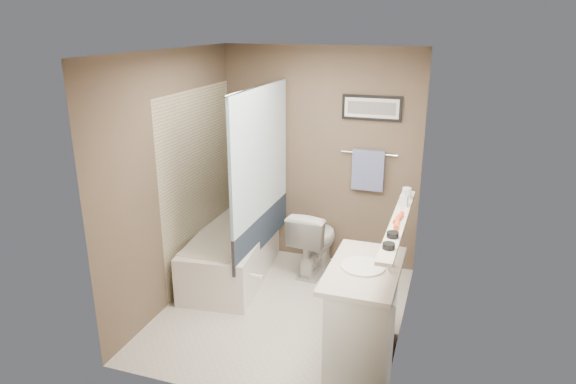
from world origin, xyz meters
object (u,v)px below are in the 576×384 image
(bathtub, at_px, (232,254))
(vanity, at_px, (363,318))
(candle_bowl_far, at_px, (393,235))
(glass_jar, at_px, (407,193))
(soap_bottle, at_px, (404,198))
(hair_brush_back, at_px, (399,218))
(candle_bowl_near, at_px, (389,246))
(toilet, at_px, (314,240))
(hair_brush_front, at_px, (397,223))

(bathtub, bearing_deg, vanity, -38.97)
(candle_bowl_far, relative_size, glass_jar, 0.90)
(bathtub, distance_m, soap_bottle, 2.04)
(glass_jar, relative_size, soap_bottle, 0.68)
(hair_brush_back, xyz_separation_m, glass_jar, (0.00, 0.56, 0.03))
(candle_bowl_near, xyz_separation_m, hair_brush_back, (0.00, 0.57, 0.00))
(toilet, height_order, vanity, vanity)
(hair_brush_front, height_order, glass_jar, glass_jar)
(vanity, distance_m, hair_brush_back, 0.85)
(candle_bowl_near, bearing_deg, glass_jar, 90.00)
(vanity, height_order, soap_bottle, soap_bottle)
(bathtub, relative_size, hair_brush_back, 6.82)
(vanity, distance_m, soap_bottle, 1.09)
(bathtub, height_order, glass_jar, glass_jar)
(soap_bottle, bearing_deg, vanity, -104.26)
(candle_bowl_far, height_order, hair_brush_back, hair_brush_back)
(candle_bowl_near, relative_size, candle_bowl_far, 1.00)
(hair_brush_front, bearing_deg, toilet, 130.18)
(hair_brush_front, distance_m, hair_brush_back, 0.12)
(hair_brush_front, bearing_deg, candle_bowl_near, -90.00)
(bathtub, height_order, soap_bottle, soap_bottle)
(candle_bowl_far, bearing_deg, hair_brush_back, 90.00)
(candle_bowl_near, height_order, soap_bottle, soap_bottle)
(candle_bowl_far, bearing_deg, glass_jar, 90.00)
(toilet, bearing_deg, glass_jar, 158.98)
(bathtub, relative_size, vanity, 1.67)
(candle_bowl_far, xyz_separation_m, hair_brush_front, (0.00, 0.24, 0.00))
(glass_jar, bearing_deg, candle_bowl_near, -90.00)
(candle_bowl_far, distance_m, glass_jar, 0.92)
(hair_brush_back, bearing_deg, vanity, -116.56)
(vanity, bearing_deg, toilet, 114.46)
(bathtub, bearing_deg, hair_brush_back, -26.46)
(vanity, xyz_separation_m, hair_brush_back, (0.19, 0.37, 0.74))
(toilet, xyz_separation_m, vanity, (0.80, -1.42, 0.04))
(bathtub, height_order, hair_brush_front, hair_brush_front)
(soap_bottle, bearing_deg, candle_bowl_near, -90.00)
(candle_bowl_near, distance_m, hair_brush_front, 0.45)
(candle_bowl_far, relative_size, hair_brush_back, 0.41)
(vanity, bearing_deg, soap_bottle, 70.85)
(toilet, height_order, soap_bottle, soap_bottle)
(bathtub, xyz_separation_m, soap_bottle, (1.79, -0.29, 0.94))
(vanity, height_order, glass_jar, glass_jar)
(toilet, bearing_deg, hair_brush_back, 138.54)
(hair_brush_front, bearing_deg, candle_bowl_far, -90.00)
(vanity, relative_size, glass_jar, 9.00)
(toilet, height_order, candle_bowl_near, candle_bowl_near)
(hair_brush_back, bearing_deg, candle_bowl_far, -90.00)
(vanity, bearing_deg, hair_brush_back, 58.55)
(toilet, height_order, hair_brush_back, hair_brush_back)
(toilet, height_order, candle_bowl_far, candle_bowl_far)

